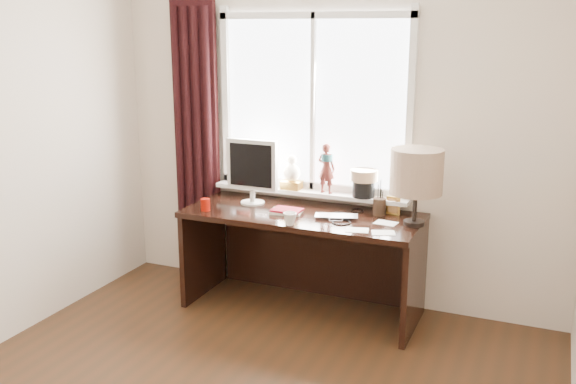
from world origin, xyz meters
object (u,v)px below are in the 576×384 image
at_px(laptop, 337,217).
at_px(monitor, 252,168).
at_px(desk, 307,241).
at_px(table_lamp, 417,172).
at_px(red_cup, 205,205).
at_px(mug, 290,218).

distance_m(laptop, monitor, 0.76).
bearing_deg(desk, table_lamp, -5.19).
height_order(laptop, red_cup, red_cup).
relative_size(mug, desk, 0.05).
bearing_deg(red_cup, monitor, 52.30).
distance_m(red_cup, desk, 0.79).
distance_m(mug, desk, 0.49).
xyz_separation_m(mug, desk, (-0.03, 0.40, -0.29)).
relative_size(red_cup, table_lamp, 0.17).
relative_size(laptop, table_lamp, 0.58).
bearing_deg(red_cup, table_lamp, 9.33).
bearing_deg(monitor, laptop, -8.85).
bearing_deg(monitor, mug, -39.31).
xyz_separation_m(desk, table_lamp, (0.80, -0.07, 0.61)).
height_order(red_cup, desk, red_cup).
relative_size(monitor, table_lamp, 0.94).
relative_size(desk, monitor, 3.47).
bearing_deg(table_lamp, red_cup, -170.67).
height_order(mug, table_lamp, table_lamp).
xyz_separation_m(laptop, desk, (-0.27, 0.12, -0.26)).
bearing_deg(table_lamp, laptop, -174.46).
bearing_deg(desk, mug, -85.78).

